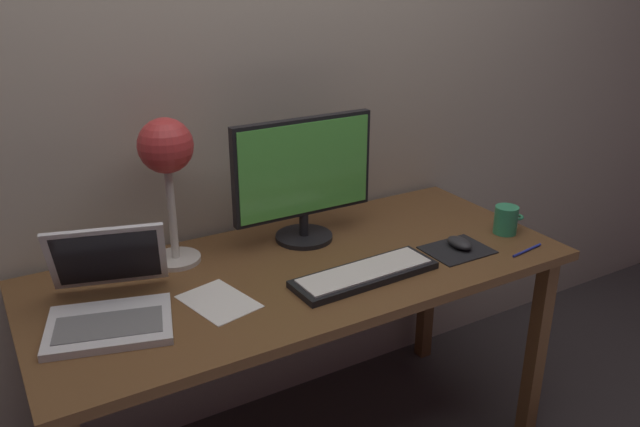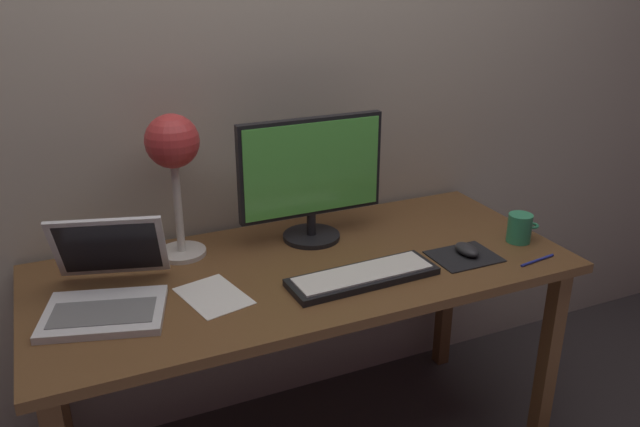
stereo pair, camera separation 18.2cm
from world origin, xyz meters
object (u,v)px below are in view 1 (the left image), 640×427
at_px(monitor, 304,175).
at_px(keyboard_main, 365,274).
at_px(laptop, 109,292).
at_px(desk_lamp, 167,157).
at_px(mouse, 460,243).
at_px(pen, 527,250).
at_px(coffee_mug, 506,220).

height_order(monitor, keyboard_main, monitor).
height_order(monitor, laptop, monitor).
height_order(keyboard_main, desk_lamp, desk_lamp).
relative_size(keyboard_main, mouse, 4.63).
relative_size(desk_lamp, pen, 3.17).
distance_m(laptop, pen, 1.25).
xyz_separation_m(laptop, mouse, (1.05, -0.16, -0.04)).
xyz_separation_m(monitor, mouse, (0.39, -0.31, -0.20)).
relative_size(desk_lamp, coffee_mug, 3.95).
xyz_separation_m(keyboard_main, coffee_mug, (0.59, 0.03, 0.03)).
distance_m(keyboard_main, coffee_mug, 0.59).
distance_m(mouse, coffee_mug, 0.22).
bearing_deg(mouse, keyboard_main, -178.10).
bearing_deg(laptop, monitor, 13.37).
height_order(laptop, desk_lamp, desk_lamp).
relative_size(keyboard_main, laptop, 1.10).
height_order(laptop, mouse, laptop).
bearing_deg(desk_lamp, coffee_mug, -18.64).
distance_m(laptop, mouse, 1.06).
distance_m(keyboard_main, desk_lamp, 0.66).
bearing_deg(coffee_mug, laptop, 173.83).
relative_size(laptop, pen, 2.89).
bearing_deg(mouse, desk_lamp, 155.69).
xyz_separation_m(monitor, pen, (0.56, -0.43, -0.22)).
xyz_separation_m(desk_lamp, mouse, (0.80, -0.36, -0.31)).
xyz_separation_m(mouse, pen, (0.17, -0.12, -0.02)).
bearing_deg(monitor, keyboard_main, -86.43).
height_order(mouse, coffee_mug, coffee_mug).
distance_m(keyboard_main, laptop, 0.70).
distance_m(keyboard_main, mouse, 0.37).
xyz_separation_m(laptop, desk_lamp, (0.24, 0.21, 0.27)).
bearing_deg(mouse, coffee_mug, 4.94).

